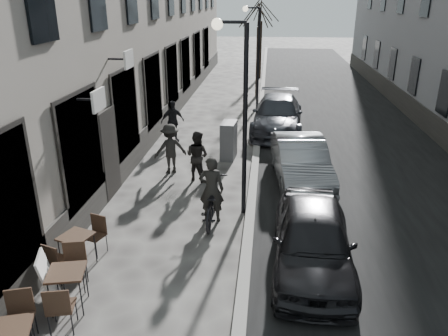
% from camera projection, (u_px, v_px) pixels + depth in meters
% --- Properties ---
extents(road, '(7.30, 60.00, 0.00)m').
position_uv_depth(road, '(336.00, 120.00, 20.94)').
color(road, black).
rests_on(road, ground).
extents(kerb, '(0.25, 60.00, 0.12)m').
position_uv_depth(kerb, '(260.00, 117.00, 21.26)').
color(kerb, gray).
rests_on(kerb, ground).
extents(streetlamp_near, '(0.90, 0.28, 5.09)m').
position_uv_depth(streetlamp_near, '(239.00, 99.00, 10.91)').
color(streetlamp_near, black).
rests_on(streetlamp_near, ground).
extents(streetlamp_far, '(0.90, 0.28, 5.09)m').
position_uv_depth(streetlamp_far, '(255.00, 47.00, 22.00)').
color(streetlamp_far, black).
rests_on(streetlamp_far, ground).
extents(tree_near, '(2.40, 2.40, 5.70)m').
position_uv_depth(tree_near, '(259.00, 13.00, 24.21)').
color(tree_near, black).
rests_on(tree_near, ground).
extents(tree_far, '(2.40, 2.40, 5.70)m').
position_uv_depth(tree_far, '(261.00, 9.00, 29.75)').
color(tree_far, black).
rests_on(tree_far, ground).
extents(bistro_set_b, '(0.80, 1.69, 0.96)m').
position_uv_depth(bistro_set_b, '(68.00, 285.00, 8.23)').
color(bistro_set_b, '#301E15').
rests_on(bistro_set_b, ground).
extents(bistro_set_c, '(0.90, 1.58, 0.91)m').
position_uv_depth(bistro_set_c, '(77.00, 247.00, 9.52)').
color(bistro_set_c, '#301E15').
rests_on(bistro_set_c, ground).
extents(sign_board, '(0.55, 0.70, 1.09)m').
position_uv_depth(sign_board, '(50.00, 284.00, 8.35)').
color(sign_board, black).
rests_on(sign_board, ground).
extents(utility_cabinet, '(0.57, 0.94, 1.35)m').
position_uv_depth(utility_cabinet, '(229.00, 140.00, 15.83)').
color(utility_cabinet, '#5C5C5E').
rests_on(utility_cabinet, ground).
extents(bicycle, '(0.74, 2.09, 1.10)m').
position_uv_depth(bicycle, '(212.00, 201.00, 11.45)').
color(bicycle, black).
rests_on(bicycle, ground).
extents(cyclist_rider, '(0.66, 0.43, 1.80)m').
position_uv_depth(cyclist_rider, '(212.00, 189.00, 11.32)').
color(cyclist_rider, black).
rests_on(cyclist_rider, ground).
extents(pedestrian_near, '(0.98, 0.90, 1.64)m').
position_uv_depth(pedestrian_near, '(197.00, 156.00, 13.90)').
color(pedestrian_near, black).
rests_on(pedestrian_near, ground).
extents(pedestrian_mid, '(1.24, 1.01, 1.68)m').
position_uv_depth(pedestrian_mid, '(170.00, 148.00, 14.50)').
color(pedestrian_mid, black).
rests_on(pedestrian_mid, ground).
extents(pedestrian_far, '(1.05, 0.88, 1.68)m').
position_uv_depth(pedestrian_far, '(173.00, 121.00, 17.58)').
color(pedestrian_far, black).
rests_on(pedestrian_far, ground).
extents(car_near, '(1.85, 4.26, 1.43)m').
position_uv_depth(car_near, '(313.00, 239.00, 9.37)').
color(car_near, black).
rests_on(car_near, ground).
extents(car_mid, '(1.93, 4.45, 1.42)m').
position_uv_depth(car_mid, '(300.00, 161.00, 13.77)').
color(car_mid, gray).
rests_on(car_mid, ground).
extents(car_far, '(2.37, 5.25, 1.49)m').
position_uv_depth(car_far, '(277.00, 115.00, 18.93)').
color(car_far, '#31333A').
rests_on(car_far, ground).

